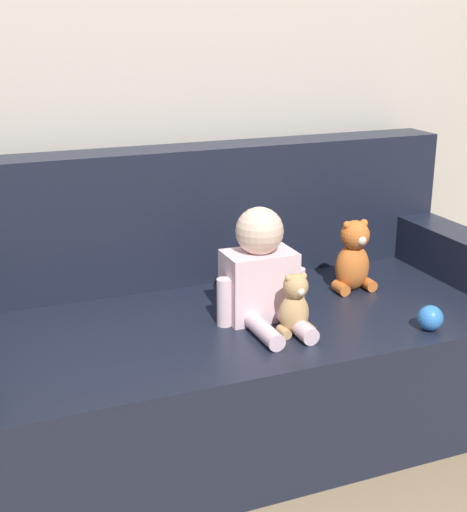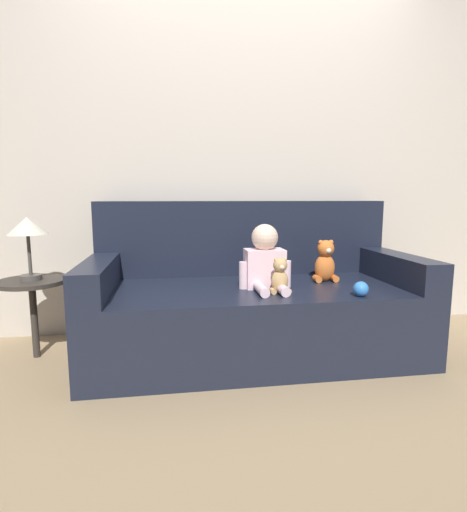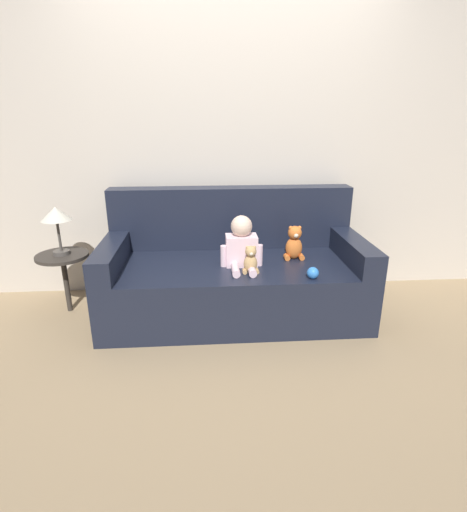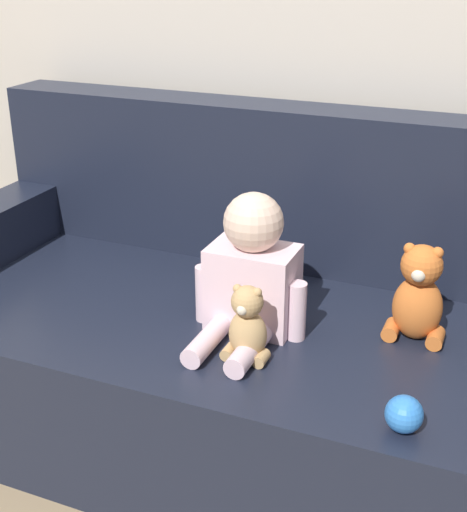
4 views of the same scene
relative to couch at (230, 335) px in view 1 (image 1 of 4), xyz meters
name	(u,v)px [view 1 (image 1 of 4)]	position (x,y,z in m)	size (l,w,h in m)	color
ground_plane	(237,422)	(0.00, -0.07, -0.31)	(12.00, 12.00, 0.00)	#9E8460
wall_back	(181,37)	(0.00, 0.48, 0.99)	(8.00, 0.05, 2.60)	beige
couch	(230,335)	(0.00, 0.00, 0.00)	(1.95, 0.92, 0.93)	black
person_baby	(261,274)	(0.05, -0.15, 0.27)	(0.31, 0.34, 0.37)	silver
teddy_bear_brown	(295,305)	(0.10, -0.30, 0.21)	(0.12, 0.09, 0.20)	tan
plush_toy_side	(353,258)	(0.46, -0.04, 0.24)	(0.15, 0.12, 0.26)	orange
toy_ball	(430,318)	(0.50, -0.43, 0.16)	(0.08, 0.08, 0.08)	#337FDB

